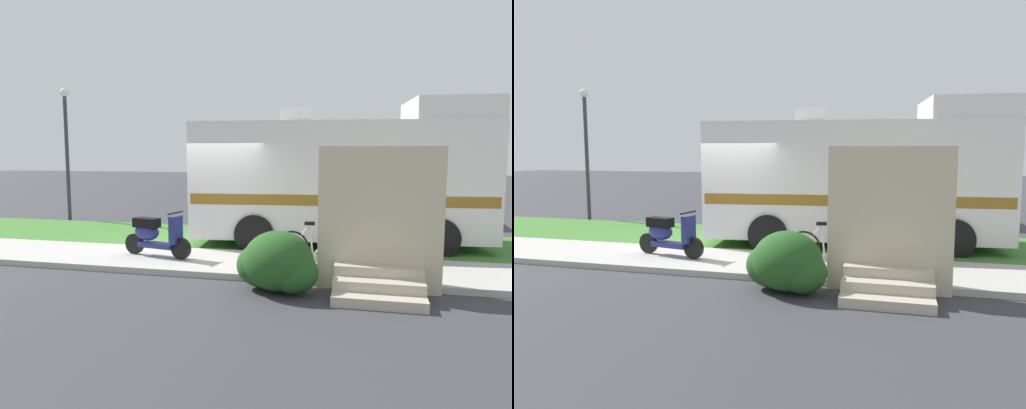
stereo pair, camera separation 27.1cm
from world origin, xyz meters
TOP-DOWN VIEW (x-y plane):
  - ground_plane at (0.00, 0.00)m, footprint 80.00×80.00m
  - sidewalk at (0.00, -1.20)m, footprint 24.00×2.00m
  - grass_strip at (0.00, 1.50)m, footprint 24.00×3.40m
  - motorhome_rv at (2.91, 1.39)m, footprint 7.03×3.01m
  - scooter at (-0.81, -1.18)m, footprint 1.62×0.61m
  - bicycle at (2.64, -1.15)m, footprint 1.73×0.52m
  - pickup_truck_near at (4.00, 6.15)m, footprint 5.15×2.51m
  - porch_steps at (3.71, -2.29)m, footprint 2.00×1.26m
  - bush_by_porch at (2.09, -2.69)m, footprint 1.40×1.05m
  - bottle_green at (4.44, -0.91)m, footprint 0.07×0.07m
  - street_lamp_post at (-6.20, 3.60)m, footprint 0.28×0.28m

SIDE VIEW (x-z plane):
  - ground_plane at x=0.00m, z-range 0.00..0.00m
  - grass_strip at x=0.00m, z-range 0.00..0.08m
  - sidewalk at x=0.00m, z-range 0.00..0.12m
  - bottle_green at x=4.44m, z-range 0.10..0.33m
  - bush_by_porch at x=2.09m, z-range -0.03..0.97m
  - bicycle at x=2.64m, z-range 0.05..0.94m
  - scooter at x=-0.81m, z-range 0.09..1.06m
  - pickup_truck_near at x=4.00m, z-range 0.06..1.86m
  - porch_steps at x=3.71m, z-range -0.23..2.17m
  - motorhome_rv at x=2.91m, z-range -0.08..3.41m
  - street_lamp_post at x=-6.20m, z-range 0.46..4.83m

